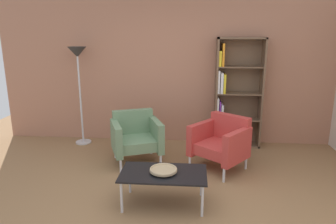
{
  "coord_description": "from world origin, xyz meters",
  "views": [
    {
      "loc": [
        0.33,
        -3.13,
        1.98
      ],
      "look_at": [
        0.0,
        0.84,
        0.95
      ],
      "focal_mm": 33.09,
      "sensor_mm": 36.0,
      "label": 1
    }
  ],
  "objects_px": {
    "bookshelf_tall": "(234,94)",
    "coffee_table_low": "(163,175)",
    "decorative_bowl": "(163,170)",
    "armchair_spare_guest": "(136,136)",
    "floor_lamp_torchiere": "(78,64)",
    "armchair_by_bookshelf": "(221,142)"
  },
  "relations": [
    {
      "from": "bookshelf_tall",
      "to": "coffee_table_low",
      "type": "height_order",
      "value": "bookshelf_tall"
    },
    {
      "from": "decorative_bowl",
      "to": "armchair_spare_guest",
      "type": "distance_m",
      "value": 1.34
    },
    {
      "from": "bookshelf_tall",
      "to": "floor_lamp_torchiere",
      "type": "bearing_deg",
      "value": -177.26
    },
    {
      "from": "decorative_bowl",
      "to": "coffee_table_low",
      "type": "bearing_deg",
      "value": 0.0
    },
    {
      "from": "bookshelf_tall",
      "to": "decorative_bowl",
      "type": "distance_m",
      "value": 2.39
    },
    {
      "from": "armchair_by_bookshelf",
      "to": "bookshelf_tall",
      "type": "bearing_deg",
      "value": 113.34
    },
    {
      "from": "bookshelf_tall",
      "to": "armchair_by_bookshelf",
      "type": "bearing_deg",
      "value": -105.54
    },
    {
      "from": "coffee_table_low",
      "to": "armchair_by_bookshelf",
      "type": "distance_m",
      "value": 1.31
    },
    {
      "from": "bookshelf_tall",
      "to": "decorative_bowl",
      "type": "xyz_separation_m",
      "value": [
        -1.04,
        -2.1,
        -0.5
      ]
    },
    {
      "from": "bookshelf_tall",
      "to": "decorative_bowl",
      "type": "relative_size",
      "value": 5.94
    },
    {
      "from": "coffee_table_low",
      "to": "armchair_spare_guest",
      "type": "xyz_separation_m",
      "value": [
        -0.55,
        1.22,
        0.05
      ]
    },
    {
      "from": "coffee_table_low",
      "to": "floor_lamp_torchiere",
      "type": "distance_m",
      "value": 2.8
    },
    {
      "from": "coffee_table_low",
      "to": "decorative_bowl",
      "type": "distance_m",
      "value": 0.07
    },
    {
      "from": "bookshelf_tall",
      "to": "armchair_spare_guest",
      "type": "distance_m",
      "value": 1.89
    },
    {
      "from": "coffee_table_low",
      "to": "armchair_by_bookshelf",
      "type": "bearing_deg",
      "value": 54.99
    },
    {
      "from": "bookshelf_tall",
      "to": "coffee_table_low",
      "type": "distance_m",
      "value": 2.41
    },
    {
      "from": "coffee_table_low",
      "to": "floor_lamp_torchiere",
      "type": "height_order",
      "value": "floor_lamp_torchiere"
    },
    {
      "from": "floor_lamp_torchiere",
      "to": "armchair_by_bookshelf",
      "type": "bearing_deg",
      "value": -20.15
    },
    {
      "from": "coffee_table_low",
      "to": "floor_lamp_torchiere",
      "type": "bearing_deg",
      "value": 130.49
    },
    {
      "from": "armchair_spare_guest",
      "to": "armchair_by_bookshelf",
      "type": "bearing_deg",
      "value": -28.24
    },
    {
      "from": "decorative_bowl",
      "to": "armchair_by_bookshelf",
      "type": "relative_size",
      "value": 0.34
    },
    {
      "from": "bookshelf_tall",
      "to": "coffee_table_low",
      "type": "relative_size",
      "value": 1.9
    }
  ]
}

